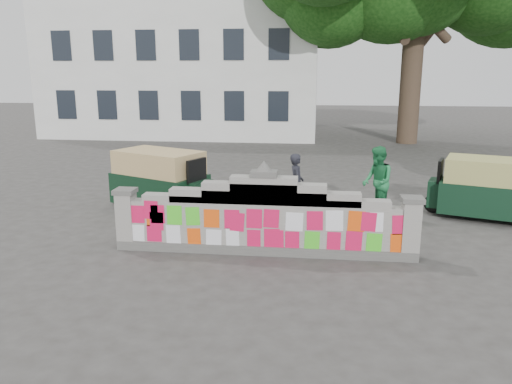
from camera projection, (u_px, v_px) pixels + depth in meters
ground at (264, 253)px, 10.71m from camera, size 100.00×100.00×0.00m
parapet_wall at (264, 220)px, 10.53m from camera, size 6.48×0.44×2.01m
building at (191, 68)px, 31.81m from camera, size 16.00×10.00×8.90m
cyclist_bike at (296, 205)px, 12.81m from camera, size 1.81×0.91×0.91m
cyclist_rider at (296, 193)px, 12.74m from camera, size 0.47×0.62×1.54m
pedestrian at (377, 182)px, 13.29m from camera, size 0.88×1.04×1.88m
rickshaw_left at (162, 179)px, 13.96m from camera, size 3.07×2.34×1.66m
rickshaw_right at (488, 188)px, 13.07m from camera, size 2.96×2.07×1.60m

